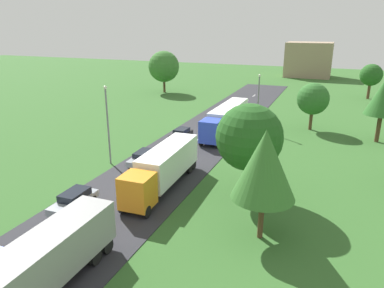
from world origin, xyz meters
name	(u,v)px	position (x,y,z in m)	size (l,w,h in m)	color
road	(105,213)	(0.00, 24.50, 0.03)	(10.00, 140.00, 0.06)	#2B2B30
lane_marking_centre	(76,235)	(0.00, 21.01, 0.07)	(0.16, 120.17, 0.01)	white
truck_lead	(23,278)	(2.30, 14.21, 2.08)	(2.59, 13.61, 3.49)	white
truck_second	(163,167)	(2.27, 30.79, 2.12)	(2.81, 12.16, 3.60)	orange
truck_third	(226,118)	(2.36, 50.53, 2.14)	(2.57, 15.07, 3.60)	blue
car_third	(74,200)	(-2.73, 24.23, 0.85)	(1.94, 4.58, 1.51)	#8C939E
car_fourth	(143,157)	(-2.44, 35.32, 0.80)	(1.95, 4.56, 1.40)	#8C939E
car_fifth	(181,134)	(-2.05, 44.81, 0.84)	(1.92, 4.01, 1.50)	black
lamppost_second	(108,122)	(-5.89, 34.16, 4.78)	(0.36, 0.36, 8.59)	slate
lamppost_third	(258,99)	(6.02, 54.06, 4.44)	(0.36, 0.36, 7.93)	slate
tree_oak	(164,67)	(-19.75, 76.10, 5.71)	(6.77, 6.77, 9.11)	#513823
tree_birch	(265,165)	(12.36, 25.84, 5.60)	(4.45, 4.45, 8.07)	#513823
tree_maple	(249,137)	(9.87, 31.98, 5.46)	(5.76, 5.76, 8.36)	#513823
tree_pine	(371,75)	(22.43, 84.93, 4.83)	(4.36, 4.36, 7.06)	#513823
tree_elm	(384,97)	(21.88, 53.73, 5.91)	(4.26, 4.26, 8.31)	#513823
tree_lime	(313,99)	(13.33, 56.51, 4.52)	(4.51, 4.51, 6.79)	#513823
distant_building	(309,60)	(7.75, 114.94, 4.86)	(12.71, 9.51, 9.73)	#9E846B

